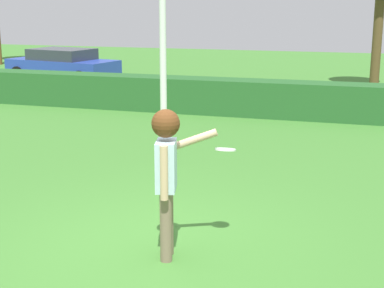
# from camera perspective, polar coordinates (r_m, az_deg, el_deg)

# --- Properties ---
(ground_plane) EXTENTS (60.00, 60.00, 0.00)m
(ground_plane) POSITION_cam_1_polar(r_m,az_deg,el_deg) (7.36, -3.96, -9.95)
(ground_plane) COLOR #3E7A2E
(person) EXTENTS (0.68, 0.69, 1.78)m
(person) POSITION_cam_1_polar(r_m,az_deg,el_deg) (6.68, -2.45, -2.16)
(person) COLOR #7D6752
(person) RESTS_ON ground
(frisbee) EXTENTS (0.25, 0.25, 0.06)m
(frisbee) POSITION_cam_1_polar(r_m,az_deg,el_deg) (6.96, 3.28, -0.53)
(frisbee) COLOR white
(lamppost) EXTENTS (0.24, 0.24, 5.27)m
(lamppost) POSITION_cam_1_polar(r_m,az_deg,el_deg) (10.38, -2.91, 13.68)
(lamppost) COLOR silver
(lamppost) RESTS_ON ground
(hedge_row) EXTENTS (18.62, 0.90, 0.94)m
(hedge_row) POSITION_cam_1_polar(r_m,az_deg,el_deg) (15.52, 7.86, 4.39)
(hedge_row) COLOR #245926
(hedge_row) RESTS_ON ground
(parked_car_blue) EXTENTS (4.45, 2.48, 1.25)m
(parked_car_blue) POSITION_cam_1_polar(r_m,az_deg,el_deg) (22.59, -12.52, 7.64)
(parked_car_blue) COLOR #263FA5
(parked_car_blue) RESTS_ON ground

